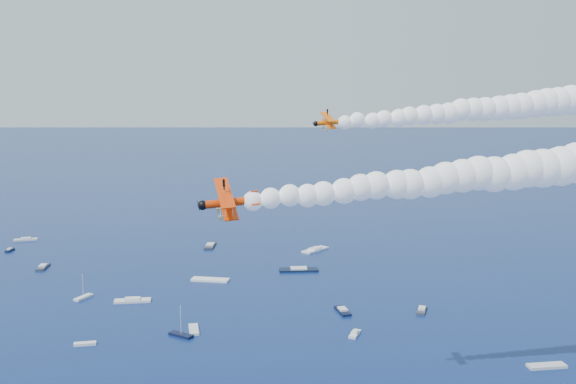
{
  "coord_description": "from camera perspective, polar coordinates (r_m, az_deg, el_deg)",
  "views": [
    {
      "loc": [
        -13.24,
        -91.52,
        67.78
      ],
      "look_at": [
        -6.27,
        19.86,
        49.56
      ],
      "focal_mm": 42.73,
      "sensor_mm": 36.0,
      "label": 1
    }
  ],
  "objects": [
    {
      "name": "spectator_boats",
      "position": [
        216.11,
        -0.67,
        -8.91
      ],
      "size": [
        237.8,
        172.38,
        0.7
      ],
      "color": "#2A2E38",
      "rests_on": "ground"
    },
    {
      "name": "boat_wakes",
      "position": [
        182.51,
        4.08,
        -12.54
      ],
      "size": [
        210.29,
        35.76,
        0.04
      ],
      "color": "white",
      "rests_on": "ground"
    },
    {
      "name": "biplane_trail",
      "position": [
        93.98,
        -4.89,
        -0.87
      ],
      "size": [
        9.8,
        11.64,
        8.67
      ],
      "primitive_type": null,
      "rotation": [
        -0.29,
        0.07,
        3.27
      ],
      "color": "#E73504"
    },
    {
      "name": "biplane_lead",
      "position": [
        131.52,
        3.51,
        5.79
      ],
      "size": [
        7.29,
        8.45,
        6.06
      ],
      "primitive_type": null,
      "rotation": [
        -0.21,
        0.07,
        3.25
      ],
      "color": "#F15E05"
    },
    {
      "name": "smoke_trail_lead",
      "position": [
        143.05,
        17.09,
        6.74
      ],
      "size": [
        70.19,
        20.76,
        12.37
      ],
      "primitive_type": null,
      "rotation": [
        0.0,
        0.0,
        3.25
      ],
      "color": "white"
    },
    {
      "name": "smoke_trail_trail",
      "position": [
        102.97,
        14.36,
        1.25
      ],
      "size": [
        70.37,
        24.27,
        12.37
      ],
      "primitive_type": null,
      "rotation": [
        0.0,
        0.0,
        3.27
      ],
      "color": "white"
    }
  ]
}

